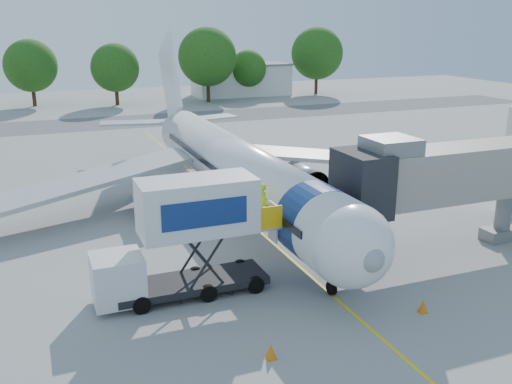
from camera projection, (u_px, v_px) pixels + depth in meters
name	position (u px, v px, depth m)	size (l,w,h in m)	color
ground	(256.00, 228.00, 34.88)	(160.00, 160.00, 0.00)	gray
guidance_line	(256.00, 228.00, 34.88)	(0.15, 70.00, 0.01)	yellow
taxiway_strip	(133.00, 121.00, 72.26)	(120.00, 10.00, 0.01)	#59595B
aircraft	(233.00, 166.00, 37.70)	(34.17, 37.73, 11.35)	white
jet_bridge	(444.00, 175.00, 30.24)	(13.90, 3.20, 6.60)	#A3998C
catering_hiloader	(184.00, 239.00, 25.64)	(8.50, 2.44, 5.50)	black
safety_cone_a	(423.00, 306.00, 24.73)	(0.39, 0.39, 0.63)	orange
safety_cone_b	(271.00, 351.00, 21.32)	(0.41, 0.41, 0.65)	orange
outbuilding_right	(241.00, 79.00, 97.09)	(16.40, 7.40, 5.30)	silver
tree_c	(31.00, 66.00, 83.44)	(7.64, 7.64, 9.74)	#382314
tree_d	(115.00, 68.00, 84.74)	(7.15, 7.15, 9.12)	#382314
tree_e	(207.00, 57.00, 87.47)	(8.96, 8.96, 11.42)	#382314
tree_f	(248.00, 69.00, 94.05)	(6.05, 6.05, 7.71)	#382314
tree_g	(317.00, 53.00, 97.92)	(8.87, 8.87, 11.31)	#382314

